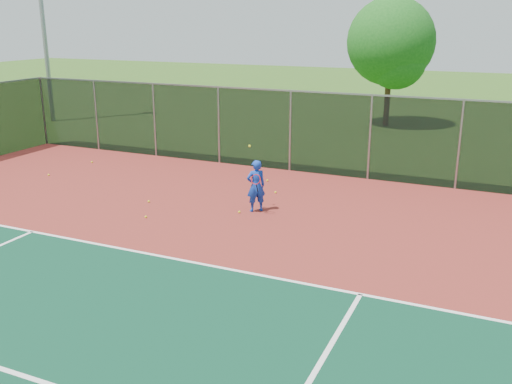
% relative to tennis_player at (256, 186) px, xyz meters
% --- Properties ---
extents(ground, '(120.00, 120.00, 0.00)m').
position_rel_tennis_player_xyz_m(ground, '(2.20, -7.06, -0.81)').
color(ground, '#2B5217').
rests_on(ground, ground).
extents(court_apron, '(30.00, 20.00, 0.02)m').
position_rel_tennis_player_xyz_m(court_apron, '(2.20, -5.06, -0.80)').
color(court_apron, maroon).
rests_on(court_apron, ground).
extents(fence_back, '(30.00, 0.06, 3.03)m').
position_rel_tennis_player_xyz_m(fence_back, '(2.20, 4.94, 0.76)').
color(fence_back, black).
rests_on(fence_back, court_apron).
extents(tennis_player, '(0.68, 0.74, 1.98)m').
position_rel_tennis_player_xyz_m(tennis_player, '(0.00, 0.00, 0.00)').
color(tennis_player, '#1239AF').
rests_on(tennis_player, court_apron).
extents(practice_ball_0, '(0.07, 0.07, 0.07)m').
position_rel_tennis_player_xyz_m(practice_ball_0, '(-2.65, -1.86, -0.75)').
color(practice_ball_0, yellow).
rests_on(practice_ball_0, court_apron).
extents(practice_ball_1, '(0.07, 0.07, 0.07)m').
position_rel_tennis_player_xyz_m(practice_ball_1, '(-8.59, 0.57, -0.75)').
color(practice_ball_1, yellow).
rests_on(practice_ball_1, court_apron).
extents(practice_ball_2, '(0.07, 0.07, 0.07)m').
position_rel_tennis_player_xyz_m(practice_ball_2, '(-0.38, -0.37, -0.75)').
color(practice_ball_2, yellow).
rests_on(practice_ball_2, court_apron).
extents(practice_ball_3, '(0.07, 0.07, 0.07)m').
position_rel_tennis_player_xyz_m(practice_ball_3, '(-3.41, -0.60, -0.75)').
color(practice_ball_3, yellow).
rests_on(practice_ball_3, court_apron).
extents(practice_ball_6, '(0.07, 0.07, 0.07)m').
position_rel_tennis_player_xyz_m(practice_ball_6, '(-0.96, 3.15, -0.75)').
color(practice_ball_6, yellow).
rests_on(practice_ball_6, court_apron).
extents(practice_ball_7, '(0.07, 0.07, 0.07)m').
position_rel_tennis_player_xyz_m(practice_ball_7, '(-8.43, 2.79, -0.75)').
color(practice_ball_7, yellow).
rests_on(practice_ball_7, court_apron).
extents(practice_ball_8, '(0.07, 0.07, 0.07)m').
position_rel_tennis_player_xyz_m(practice_ball_8, '(-0.16, 1.93, -0.75)').
color(practice_ball_8, yellow).
rests_on(practice_ball_8, court_apron).
extents(tree_back_left, '(4.56, 4.56, 6.70)m').
position_rel_tennis_player_xyz_m(tree_back_left, '(0.62, 16.02, 3.40)').
color(tree_back_left, '#3C2316').
rests_on(tree_back_left, ground).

